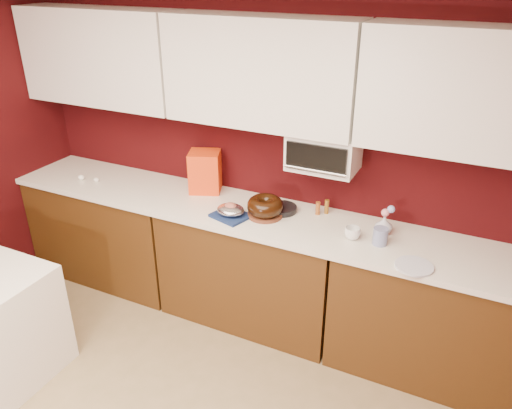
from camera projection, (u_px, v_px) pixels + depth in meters
The scene contains 28 objects.
wall_back at pixel (271, 152), 3.63m from camera, with size 4.00×0.02×2.50m, color #360709.
base_cabinet_left at pixel (112, 230), 4.26m from camera, with size 1.31×0.58×0.86m, color #46280E.
base_cabinet_center at pixel (252, 268), 3.74m from camera, with size 1.31×0.58×0.86m, color #46280E.
base_cabinet_right at pixel (437, 317), 3.22m from camera, with size 1.31×0.58×0.86m, color #46280E.
countertop at pixel (252, 214), 3.54m from camera, with size 4.00×0.62×0.04m, color white.
upper_cabinet_left at pixel (101, 57), 3.75m from camera, with size 1.31×0.33×0.70m, color white.
upper_cabinet_center at pixel (261, 72), 3.23m from camera, with size 1.31×0.33×0.70m, color white.
upper_cabinet_right at pixel (483, 94), 2.71m from camera, with size 1.31×0.33×0.70m, color white.
toaster_oven at pixel (324, 151), 3.28m from camera, with size 0.45×0.30×0.25m, color white.
toaster_oven_door at pixel (316, 159), 3.15m from camera, with size 0.40×0.02×0.18m, color black.
toaster_oven_handle at pixel (314, 171), 3.17m from camera, with size 0.02×0.02×0.42m, color silver.
cake_base at pixel (265, 215), 3.47m from camera, with size 0.24×0.24×0.02m, color brown.
bundt_cake at pixel (265, 206), 3.44m from camera, with size 0.25×0.25×0.10m, color black.
navy_towel at pixel (231, 216), 3.46m from camera, with size 0.24×0.21×0.02m, color navy.
foil_ham_nest at pixel (231, 210), 3.44m from camera, with size 0.20×0.17×0.07m, color silver.
roasted_ham at pixel (230, 207), 3.43m from camera, with size 0.09×0.07×0.06m, color #B05F50.
pandoro_box at pixel (205, 172), 3.80m from camera, with size 0.23×0.21×0.31m, color red.
dark_pan at pixel (282, 209), 3.53m from camera, with size 0.21×0.21×0.04m, color black.
coffee_mug at pixel (352, 232), 3.17m from camera, with size 0.09×0.09×0.10m, color white.
blue_jar at pixel (380, 236), 3.11m from camera, with size 0.09×0.09×0.11m, color navy.
flower_vase at pixel (384, 224), 3.23m from camera, with size 0.09×0.09×0.13m, color silver.
flower_pink at pixel (385, 213), 3.19m from camera, with size 0.05×0.05×0.05m, color pink.
flower_blue at pixel (391, 209), 3.19m from camera, with size 0.05×0.05×0.05m, color #9BB0F8.
china_plate at pixel (414, 266), 2.89m from camera, with size 0.22×0.22×0.01m, color silver.
amber_bottle at pixel (318, 208), 3.48m from camera, with size 0.03×0.03×0.09m, color #944A1A.
egg_left at pixel (81, 177), 4.04m from camera, with size 0.06×0.04×0.04m, color white.
egg_right at pixel (96, 180), 4.00m from camera, with size 0.05×0.04×0.04m, color white.
amber_bottle_tall at pixel (327, 207), 3.49m from camera, with size 0.03×0.03×0.10m, color brown.
Camera 1 is at (1.39, -0.88, 2.50)m, focal length 35.00 mm.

